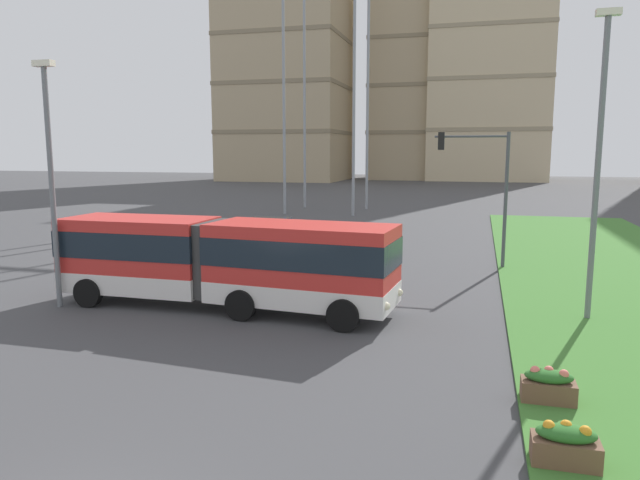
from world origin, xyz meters
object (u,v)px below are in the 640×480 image
Objects in this scene: traffic_light_far_right at (483,176)px; apartment_tower_west at (287,66)px; flower_planter_2 at (548,385)px; articulated_bus at (223,261)px; flower_planter_1 at (566,444)px; apartment_tower_centre at (491,36)px; car_silver_hatch at (270,233)px; streetlight_median at (598,156)px; apartment_tower_westcentre at (415,69)px; streetlight_left at (51,174)px.

apartment_tower_west reaches higher than traffic_light_far_right.
flower_planter_2 is 0.18× the size of traffic_light_far_right.
articulated_bus is 10.84× the size of flower_planter_1.
apartment_tower_centre is (-0.56, 104.31, 26.09)m from flower_planter_2.
articulated_bus is 0.28× the size of apartment_tower_west.
flower_planter_1 is at bearing -38.76° from articulated_bus.
traffic_light_far_right reaches higher than car_silver_hatch.
apartment_tower_westcentre reaches higher than streetlight_median.
apartment_tower_westcentre is (-14.49, 108.10, 20.85)m from flower_planter_1.
apartment_tower_west is (-38.82, 86.59, 15.89)m from streetlight_median.
apartment_tower_west reaches higher than flower_planter_2.
apartment_tower_westcentre reaches higher than traffic_light_far_right.
streetlight_median is at bearing -88.55° from apartment_tower_centre.
articulated_bus is 94.36m from apartment_tower_west.
apartment_tower_centre is (14.85, 100.32, 21.95)m from streetlight_left.
apartment_tower_centre is (12.39, 85.96, 25.76)m from car_silver_hatch.
articulated_bus is 12.39m from streetlight_median.
apartment_tower_westcentre reaches higher than apartment_tower_west.
apartment_tower_centre is at bearing 91.45° from streetlight_median.
apartment_tower_west reaches higher than car_silver_hatch.
flower_planter_2 is (9.85, -5.30, -1.23)m from articulated_bus.
apartment_tower_westcentre is at bearing 97.64° from flower_planter_1.
flower_planter_1 is 111.04m from apartment_tower_westcentre.
traffic_light_far_right is (-1.42, 17.58, 3.78)m from flower_planter_1.
car_silver_hatch is 0.72× the size of traffic_light_far_right.
apartment_tower_westcentre is at bearing 175.17° from apartment_tower_centre.
flower_planter_2 is (0.00, 2.61, 0.00)m from flower_planter_1.
traffic_light_far_right is at bearing 38.13° from streetlight_left.
apartment_tower_centre reaches higher than articulated_bus.
streetlight_left is 102.87m from apartment_tower_westcentre.
streetlight_median is 0.22× the size of apartment_tower_west.
streetlight_median is (14.86, -11.35, 4.43)m from car_silver_hatch.
apartment_tower_westcentre is at bearing 91.01° from car_silver_hatch.
apartment_tower_westcentre is (-14.49, 105.49, 20.85)m from flower_planter_2.
flower_planter_1 is at bearing -85.37° from traffic_light_far_right.
articulated_bus is 6.41m from streetlight_left.
traffic_light_far_right is (8.43, 9.67, 2.55)m from articulated_bus.
streetlight_median is (11.75, 1.70, 3.53)m from articulated_bus.
apartment_tower_westcentre is (-4.64, 100.19, 19.63)m from articulated_bus.
apartment_tower_centre is (0.86, 89.34, 22.31)m from traffic_light_far_right.
apartment_tower_west is at bearing 107.66° from car_silver_hatch.
apartment_tower_westcentre is 14.93m from apartment_tower_centre.
apartment_tower_west reaches higher than flower_planter_1.
apartment_tower_centre reaches higher than traffic_light_far_right.
streetlight_left reaches higher than flower_planter_1.
apartment_tower_west is (-36.92, 96.20, 20.65)m from flower_planter_1.
articulated_bus reaches higher than car_silver_hatch.
apartment_tower_westcentre reaches higher than articulated_bus.
traffic_light_far_right reaches higher than articulated_bus.
streetlight_median reaches higher than traffic_light_far_right.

